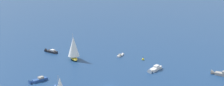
{
  "coord_description": "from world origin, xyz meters",
  "views": [
    {
      "loc": [
        106.87,
        2.93,
        47.01
      ],
      "look_at": [
        0.42,
        1.3,
        17.41
      ],
      "focal_mm": 47.99,
      "sensor_mm": 36.0,
      "label": 1
    }
  ],
  "objects_px": {
    "motorboat_ahead": "(221,74)",
    "motorboat_outer_ring_c": "(154,69)",
    "motorboat_trailing": "(51,51)",
    "motorboat_far_port": "(37,80)",
    "marker_buoy": "(143,59)",
    "sailboat_far_stbd": "(74,48)",
    "motorboat_offshore": "(121,55)"
  },
  "relations": [
    {
      "from": "motorboat_offshore",
      "to": "marker_buoy",
      "type": "xyz_separation_m",
      "value": [
        6.35,
        10.77,
        -0.02
      ]
    },
    {
      "from": "motorboat_offshore",
      "to": "motorboat_ahead",
      "type": "height_order",
      "value": "motorboat_ahead"
    },
    {
      "from": "motorboat_ahead",
      "to": "marker_buoy",
      "type": "height_order",
      "value": "motorboat_ahead"
    },
    {
      "from": "motorboat_trailing",
      "to": "motorboat_outer_ring_c",
      "type": "relative_size",
      "value": 0.93
    },
    {
      "from": "sailboat_far_stbd",
      "to": "marker_buoy",
      "type": "relative_size",
      "value": 6.1
    },
    {
      "from": "sailboat_far_stbd",
      "to": "motorboat_offshore",
      "type": "height_order",
      "value": "sailboat_far_stbd"
    },
    {
      "from": "sailboat_far_stbd",
      "to": "motorboat_outer_ring_c",
      "type": "distance_m",
      "value": 40.87
    },
    {
      "from": "motorboat_ahead",
      "to": "motorboat_far_port",
      "type": "bearing_deg",
      "value": -83.97
    },
    {
      "from": "sailboat_far_stbd",
      "to": "marker_buoy",
      "type": "height_order",
      "value": "sailboat_far_stbd"
    },
    {
      "from": "motorboat_trailing",
      "to": "sailboat_far_stbd",
      "type": "bearing_deg",
      "value": 51.34
    },
    {
      "from": "motorboat_far_port",
      "to": "marker_buoy",
      "type": "bearing_deg",
      "value": 121.69
    },
    {
      "from": "motorboat_offshore",
      "to": "motorboat_outer_ring_c",
      "type": "height_order",
      "value": "motorboat_outer_ring_c"
    },
    {
      "from": "motorboat_offshore",
      "to": "motorboat_ahead",
      "type": "bearing_deg",
      "value": 58.4
    },
    {
      "from": "marker_buoy",
      "to": "motorboat_far_port",
      "type": "bearing_deg",
      "value": -58.31
    },
    {
      "from": "motorboat_ahead",
      "to": "motorboat_outer_ring_c",
      "type": "bearing_deg",
      "value": -100.37
    },
    {
      "from": "marker_buoy",
      "to": "motorboat_ahead",
      "type": "bearing_deg",
      "value": 58.03
    },
    {
      "from": "motorboat_ahead",
      "to": "marker_buoy",
      "type": "relative_size",
      "value": 4.16
    },
    {
      "from": "motorboat_far_port",
      "to": "marker_buoy",
      "type": "height_order",
      "value": "marker_buoy"
    },
    {
      "from": "motorboat_offshore",
      "to": "motorboat_far_port",
      "type": "bearing_deg",
      "value": -44.94
    },
    {
      "from": "motorboat_trailing",
      "to": "motorboat_outer_ring_c",
      "type": "distance_m",
      "value": 57.84
    },
    {
      "from": "motorboat_ahead",
      "to": "motorboat_outer_ring_c",
      "type": "relative_size",
      "value": 1.05
    },
    {
      "from": "motorboat_far_port",
      "to": "motorboat_trailing",
      "type": "bearing_deg",
      "value": -175.36
    },
    {
      "from": "sailboat_far_stbd",
      "to": "motorboat_outer_ring_c",
      "type": "relative_size",
      "value": 1.53
    },
    {
      "from": "motorboat_offshore",
      "to": "motorboat_trailing",
      "type": "xyz_separation_m",
      "value": [
        -5.53,
        -36.99,
        0.21
      ]
    },
    {
      "from": "motorboat_far_port",
      "to": "sailboat_far_stbd",
      "type": "height_order",
      "value": "sailboat_far_stbd"
    },
    {
      "from": "sailboat_far_stbd",
      "to": "motorboat_ahead",
      "type": "relative_size",
      "value": 1.47
    },
    {
      "from": "motorboat_far_port",
      "to": "motorboat_trailing",
      "type": "relative_size",
      "value": 0.91
    },
    {
      "from": "sailboat_far_stbd",
      "to": "motorboat_ahead",
      "type": "height_order",
      "value": "sailboat_far_stbd"
    },
    {
      "from": "sailboat_far_stbd",
      "to": "motorboat_offshore",
      "type": "distance_m",
      "value": 24.36
    },
    {
      "from": "motorboat_far_port",
      "to": "motorboat_ahead",
      "type": "relative_size",
      "value": 0.8
    },
    {
      "from": "sailboat_far_stbd",
      "to": "motorboat_ahead",
      "type": "distance_m",
      "value": 68.37
    },
    {
      "from": "motorboat_far_port",
      "to": "sailboat_far_stbd",
      "type": "xyz_separation_m",
      "value": [
        -28.26,
        10.72,
        5.26
      ]
    }
  ]
}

